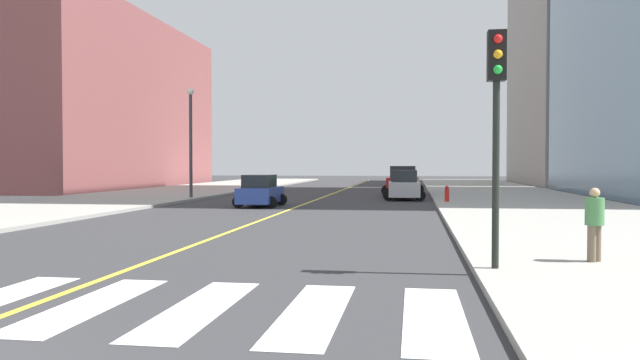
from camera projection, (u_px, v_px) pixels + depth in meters
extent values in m
cube|color=#9E9B93|center=(573.00, 219.00, 23.85)|extent=(10.00, 120.00, 0.15)
cube|color=#9E9B93|center=(6.00, 212.00, 27.52)|extent=(10.00, 120.00, 0.15)
cube|color=silver|center=(91.00, 304.00, 9.74)|extent=(0.90, 4.00, 0.01)
cube|color=silver|center=(199.00, 308.00, 9.47)|extent=(0.90, 4.00, 0.01)
cube|color=silver|center=(313.00, 312.00, 9.20)|extent=(0.90, 4.00, 0.01)
cube|color=silver|center=(434.00, 317.00, 8.93)|extent=(0.90, 4.00, 0.01)
cube|color=yellow|center=(332.00, 194.00, 45.45)|extent=(0.16, 80.00, 0.01)
cube|color=#9E9B93|center=(608.00, 75.00, 67.27)|extent=(18.00, 24.00, 24.08)
cube|color=#8C4A4A|center=(80.00, 104.00, 59.50)|extent=(16.00, 32.00, 16.18)
cube|color=#B7B7BC|center=(404.00, 189.00, 38.31)|extent=(2.03, 4.23, 0.89)
cube|color=#1E2328|center=(404.00, 176.00, 38.53)|extent=(1.66, 2.14, 0.75)
cylinder|color=black|center=(388.00, 195.00, 37.15)|extent=(0.68, 0.24, 0.67)
cylinder|color=black|center=(420.00, 195.00, 36.93)|extent=(0.68, 0.24, 0.67)
cylinder|color=black|center=(388.00, 193.00, 39.71)|extent=(0.68, 0.24, 0.67)
cylinder|color=black|center=(418.00, 193.00, 39.49)|extent=(0.68, 0.24, 0.67)
cube|color=#236B42|center=(403.00, 180.00, 59.61)|extent=(2.00, 4.22, 0.89)
cube|color=#1E2328|center=(403.00, 172.00, 59.83)|extent=(1.65, 2.13, 0.75)
cylinder|color=black|center=(394.00, 184.00, 58.45)|extent=(0.68, 0.24, 0.68)
cylinder|color=black|center=(414.00, 184.00, 58.21)|extent=(0.68, 0.24, 0.68)
cylinder|color=black|center=(394.00, 183.00, 61.02)|extent=(0.68, 0.24, 0.68)
cylinder|color=black|center=(413.00, 183.00, 60.78)|extent=(0.68, 0.24, 0.68)
cube|color=red|center=(403.00, 184.00, 44.36)|extent=(2.29, 4.77, 1.01)
cube|color=#1E2328|center=(403.00, 172.00, 44.61)|extent=(1.87, 2.41, 0.85)
cylinder|color=black|center=(387.00, 190.00, 43.14)|extent=(0.77, 0.27, 0.76)
cylinder|color=black|center=(418.00, 191.00, 42.74)|extent=(0.77, 0.27, 0.76)
cylinder|color=black|center=(390.00, 189.00, 46.01)|extent=(0.77, 0.27, 0.76)
cylinder|color=black|center=(419.00, 189.00, 45.60)|extent=(0.77, 0.27, 0.76)
cube|color=#2D479E|center=(260.00, 195.00, 32.16)|extent=(1.74, 3.78, 0.81)
cube|color=#1E2328|center=(259.00, 181.00, 31.92)|extent=(1.45, 1.90, 0.68)
cylinder|color=black|center=(281.00, 200.00, 33.18)|extent=(0.61, 0.20, 0.61)
cylinder|color=black|center=(251.00, 199.00, 33.46)|extent=(0.61, 0.20, 0.61)
cylinder|color=black|center=(271.00, 202.00, 30.88)|extent=(0.61, 0.20, 0.61)
cylinder|color=black|center=(238.00, 202.00, 31.16)|extent=(0.61, 0.20, 0.61)
cylinder|color=black|center=(496.00, 175.00, 12.20)|extent=(0.14, 0.14, 3.76)
cube|color=black|center=(497.00, 56.00, 12.14)|extent=(0.36, 0.28, 1.00)
sphere|color=red|center=(498.00, 39.00, 11.96)|extent=(0.18, 0.18, 0.18)
sphere|color=orange|center=(498.00, 54.00, 11.97)|extent=(0.18, 0.18, 0.18)
sphere|color=green|center=(498.00, 70.00, 11.97)|extent=(0.18, 0.18, 0.18)
cylinder|color=brown|center=(597.00, 243.00, 13.11)|extent=(0.18, 0.18, 0.79)
cylinder|color=brown|center=(592.00, 244.00, 13.03)|extent=(0.18, 0.18, 0.79)
cylinder|color=#47844C|center=(595.00, 211.00, 13.05)|extent=(0.39, 0.39, 0.59)
sphere|color=tan|center=(595.00, 193.00, 13.04)|extent=(0.21, 0.21, 0.21)
cylinder|color=red|center=(447.00, 195.00, 34.04)|extent=(0.26, 0.26, 0.70)
sphere|color=red|center=(447.00, 188.00, 34.03)|extent=(0.22, 0.22, 0.22)
cylinder|color=#38383D|center=(191.00, 146.00, 38.14)|extent=(0.20, 0.20, 6.49)
sphere|color=silver|center=(190.00, 91.00, 38.05)|extent=(0.44, 0.44, 0.44)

